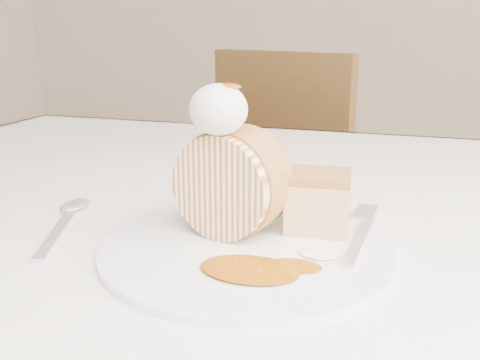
% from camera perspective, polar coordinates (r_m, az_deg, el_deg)
% --- Properties ---
extents(table, '(1.40, 0.90, 0.75)m').
position_cam_1_polar(table, '(0.76, 3.48, -7.65)').
color(table, silver).
rests_on(table, ground).
extents(chair_far, '(0.54, 0.54, 0.90)m').
position_cam_1_polar(chair_far, '(1.61, 6.19, -0.17)').
color(chair_far, brown).
rests_on(chair_far, ground).
extents(plate, '(0.31, 0.31, 0.01)m').
position_cam_1_polar(plate, '(0.54, 0.71, -7.18)').
color(plate, white).
rests_on(plate, table).
extents(roulade_slice, '(0.12, 0.08, 0.11)m').
position_cam_1_polar(roulade_slice, '(0.55, -0.93, -0.31)').
color(roulade_slice, '#FFEDB1').
rests_on(roulade_slice, plate).
extents(cake_chunk, '(0.07, 0.06, 0.05)m').
position_cam_1_polar(cake_chunk, '(0.57, 8.30, -2.65)').
color(cake_chunk, '#B37143').
rests_on(cake_chunk, plate).
extents(whipped_cream, '(0.06, 0.06, 0.05)m').
position_cam_1_polar(whipped_cream, '(0.51, -2.30, 7.52)').
color(whipped_cream, white).
rests_on(whipped_cream, roulade_slice).
extents(caramel_drizzle, '(0.03, 0.02, 0.01)m').
position_cam_1_polar(caramel_drizzle, '(0.51, -1.44, 10.65)').
color(caramel_drizzle, '#894405').
rests_on(caramel_drizzle, whipped_cream).
extents(caramel_pool, '(0.09, 0.07, 0.00)m').
position_cam_1_polar(caramel_pool, '(0.48, 0.99, -9.48)').
color(caramel_pool, '#894405').
rests_on(caramel_pool, plate).
extents(fork, '(0.04, 0.17, 0.00)m').
position_cam_1_polar(fork, '(0.55, 12.49, -6.47)').
color(fork, silver).
rests_on(fork, plate).
extents(spoon, '(0.08, 0.17, 0.00)m').
position_cam_1_polar(spoon, '(0.61, -19.01, -5.47)').
color(spoon, silver).
rests_on(spoon, table).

